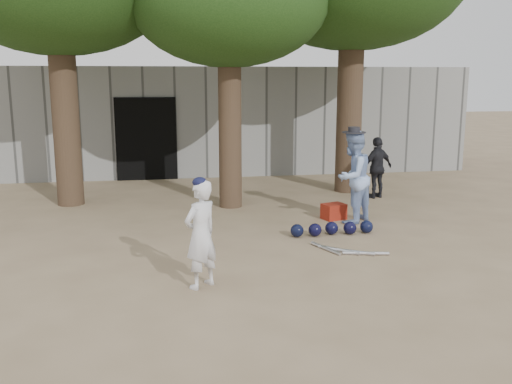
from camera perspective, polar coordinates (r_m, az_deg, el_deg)
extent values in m
plane|color=#937C5E|center=(8.14, -3.00, -8.09)|extent=(70.00, 70.00, 0.00)
imported|color=silver|center=(7.44, -5.55, -4.24)|extent=(0.62, 0.60, 1.44)
imported|color=#8FABDD|center=(10.88, 9.62, 1.49)|extent=(1.07, 1.05, 1.74)
imported|color=black|center=(13.26, 12.03, 2.40)|extent=(0.89, 0.62, 1.39)
cube|color=#A52116|center=(11.20, 7.78, -1.94)|extent=(0.50, 0.43, 0.30)
cube|color=gray|center=(15.70, -6.55, 6.89)|extent=(16.00, 0.35, 3.00)
cube|color=black|center=(15.51, -10.92, 5.23)|extent=(1.60, 0.08, 2.20)
cube|color=slate|center=(18.19, -7.01, 7.49)|extent=(16.00, 5.00, 3.00)
sphere|color=black|center=(9.89, 4.12, -3.88)|extent=(0.23, 0.23, 0.23)
sphere|color=black|center=(9.96, 5.92, -3.79)|extent=(0.23, 0.23, 0.23)
sphere|color=black|center=(10.11, 7.57, -3.60)|extent=(0.23, 0.23, 0.23)
sphere|color=black|center=(10.17, 9.37, -3.57)|extent=(0.23, 0.23, 0.23)
sphere|color=black|center=(10.31, 11.00, -3.43)|extent=(0.23, 0.23, 0.23)
cylinder|color=#B8B8BF|center=(9.23, 6.97, -5.61)|extent=(0.32, 0.69, 0.06)
cylinder|color=#B8B8BF|center=(9.17, 8.27, -5.75)|extent=(0.55, 0.54, 0.06)
cylinder|color=#B8B8BF|center=(9.12, 9.58, -5.90)|extent=(0.63, 0.44, 0.06)
cylinder|color=#B8B8BF|center=(9.07, 10.91, -6.04)|extent=(0.71, 0.21, 0.06)
cylinder|color=brown|center=(12.77, -18.74, 10.97)|extent=(0.56, 0.56, 5.50)
cylinder|color=brown|center=(11.92, -2.65, 10.36)|extent=(0.48, 0.48, 5.00)
ellipsoid|color=#284C19|center=(12.01, -2.73, 18.49)|extent=(4.00, 4.00, 2.60)
cylinder|color=brown|center=(13.78, 9.45, 12.02)|extent=(0.60, 0.60, 5.80)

